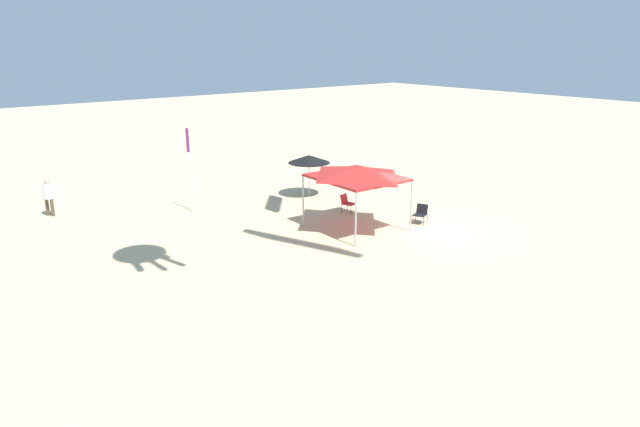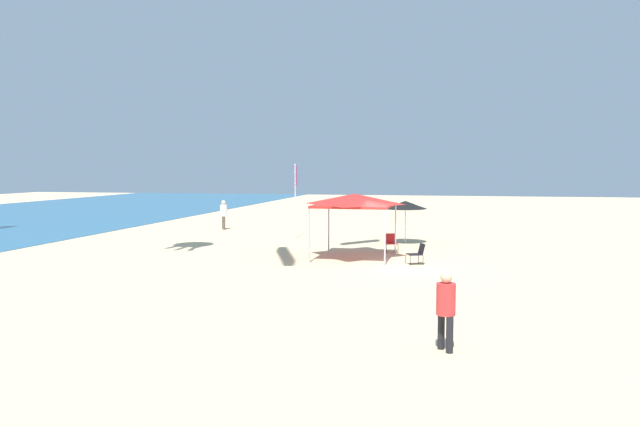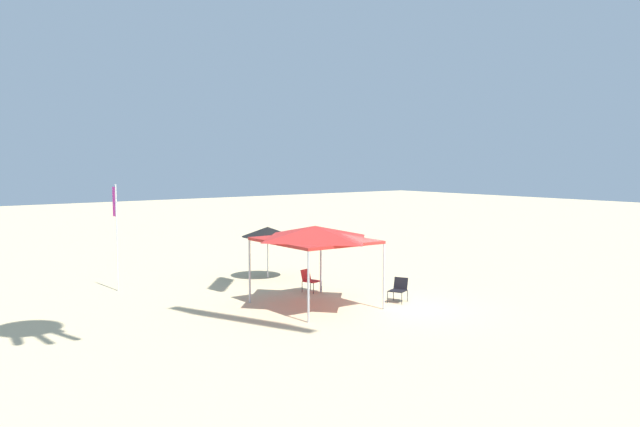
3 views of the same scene
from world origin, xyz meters
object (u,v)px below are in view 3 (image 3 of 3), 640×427
Objects in this scene: canopy_tent at (315,234)px; banner_flag at (116,227)px; folding_chair_near_cooler at (399,288)px; folding_chair_right_of_tent at (309,279)px; beach_umbrella at (268,232)px.

banner_flag is (6.61, 4.22, -0.03)m from canopy_tent.
banner_flag is (7.86, 6.89, 1.91)m from folding_chair_near_cooler.
folding_chair_near_cooler is at bearing -115.14° from canopy_tent.
folding_chair_near_cooler is 3.58m from folding_chair_right_of_tent.
banner_flag is at bearing 124.72° from folding_chair_right_of_tent.
canopy_tent is at bearing -147.42° from banner_flag.
beach_umbrella is (5.43, -1.70, -0.49)m from canopy_tent.
banner_flag is (1.18, 5.93, 0.46)m from beach_umbrella.
canopy_tent is at bearing -138.42° from folding_chair_near_cooler.
canopy_tent is at bearing 162.58° from beach_umbrella.
folding_chair_near_cooler is 0.21× the size of banner_flag.
banner_flag reaches higher than folding_chair_near_cooler.
folding_chair_right_of_tent is at bearing 178.87° from folding_chair_near_cooler.
canopy_tent is 1.70× the size of beach_umbrella.
folding_chair_right_of_tent is 0.21× the size of banner_flag.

